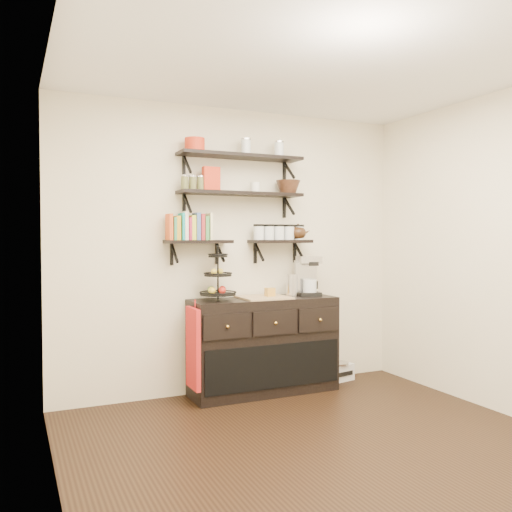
# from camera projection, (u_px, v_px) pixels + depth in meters

# --- Properties ---
(floor) EXTENTS (3.50, 3.50, 0.00)m
(floor) POSITION_uv_depth(u_px,v_px,m) (334.00, 454.00, 3.68)
(floor) COLOR black
(floor) RESTS_ON ground
(ceiling) EXTENTS (3.50, 3.50, 0.02)m
(ceiling) POSITION_uv_depth(u_px,v_px,m) (336.00, 53.00, 3.59)
(ceiling) COLOR white
(ceiling) RESTS_ON back_wall
(back_wall) EXTENTS (3.50, 0.02, 2.70)m
(back_wall) POSITION_uv_depth(u_px,v_px,m) (236.00, 250.00, 5.23)
(back_wall) COLOR #F2EACD
(back_wall) RESTS_ON ground
(left_wall) EXTENTS (0.02, 3.50, 2.70)m
(left_wall) POSITION_uv_depth(u_px,v_px,m) (59.00, 261.00, 2.91)
(left_wall) COLOR #F2EACD
(left_wall) RESTS_ON ground
(shelf_top) EXTENTS (1.20, 0.27, 0.23)m
(shelf_top) POSITION_uv_depth(u_px,v_px,m) (241.00, 157.00, 5.08)
(shelf_top) COLOR black
(shelf_top) RESTS_ON back_wall
(shelf_mid) EXTENTS (1.20, 0.27, 0.23)m
(shelf_mid) POSITION_uv_depth(u_px,v_px,m) (241.00, 194.00, 5.09)
(shelf_mid) COLOR black
(shelf_mid) RESTS_ON back_wall
(shelf_low_left) EXTENTS (0.60, 0.25, 0.23)m
(shelf_low_left) POSITION_uv_depth(u_px,v_px,m) (198.00, 242.00, 4.94)
(shelf_low_left) COLOR black
(shelf_low_left) RESTS_ON back_wall
(shelf_low_right) EXTENTS (0.60, 0.25, 0.23)m
(shelf_low_right) POSITION_uv_depth(u_px,v_px,m) (280.00, 242.00, 5.29)
(shelf_low_right) COLOR black
(shelf_low_right) RESTS_ON back_wall
(cookbooks) EXTENTS (0.40, 0.15, 0.26)m
(cookbooks) POSITION_uv_depth(u_px,v_px,m) (191.00, 227.00, 4.91)
(cookbooks) COLOR #D55320
(cookbooks) RESTS_ON shelf_low_left
(glass_canisters) EXTENTS (0.54, 0.10, 0.13)m
(glass_canisters) POSITION_uv_depth(u_px,v_px,m) (279.00, 233.00, 5.28)
(glass_canisters) COLOR silver
(glass_canisters) RESTS_ON shelf_low_right
(sideboard) EXTENTS (1.40, 0.50, 0.92)m
(sideboard) POSITION_uv_depth(u_px,v_px,m) (264.00, 345.00, 5.12)
(sideboard) COLOR black
(sideboard) RESTS_ON floor
(fruit_stand) EXTENTS (0.33, 0.33, 0.48)m
(fruit_stand) POSITION_uv_depth(u_px,v_px,m) (218.00, 282.00, 4.92)
(fruit_stand) COLOR black
(fruit_stand) RESTS_ON sideboard
(candle) EXTENTS (0.08, 0.08, 0.08)m
(candle) POSITION_uv_depth(u_px,v_px,m) (270.00, 292.00, 5.13)
(candle) COLOR #BA832B
(candle) RESTS_ON sideboard
(coffee_maker) EXTENTS (0.25, 0.24, 0.39)m
(coffee_maker) POSITION_uv_depth(u_px,v_px,m) (307.00, 277.00, 5.33)
(coffee_maker) COLOR black
(coffee_maker) RESTS_ON sideboard
(thermal_carafe) EXTENTS (0.11, 0.11, 0.22)m
(thermal_carafe) POSITION_uv_depth(u_px,v_px,m) (292.00, 286.00, 5.21)
(thermal_carafe) COLOR silver
(thermal_carafe) RESTS_ON sideboard
(apron) EXTENTS (0.04, 0.30, 0.71)m
(apron) POSITION_uv_depth(u_px,v_px,m) (193.00, 348.00, 4.73)
(apron) COLOR red
(apron) RESTS_ON sideboard
(radio) EXTENTS (0.34, 0.25, 0.19)m
(radio) POSITION_uv_depth(u_px,v_px,m) (338.00, 372.00, 5.56)
(radio) COLOR silver
(radio) RESTS_ON floor
(recipe_box) EXTENTS (0.16, 0.07, 0.22)m
(recipe_box) POSITION_uv_depth(u_px,v_px,m) (211.00, 179.00, 4.96)
(recipe_box) COLOR red
(recipe_box) RESTS_ON shelf_mid
(walnut_bowl) EXTENTS (0.24, 0.24, 0.13)m
(walnut_bowl) POSITION_uv_depth(u_px,v_px,m) (288.00, 187.00, 5.29)
(walnut_bowl) COLOR black
(walnut_bowl) RESTS_ON shelf_mid
(ramekins) EXTENTS (0.09, 0.09, 0.10)m
(ramekins) POSITION_uv_depth(u_px,v_px,m) (255.00, 188.00, 5.14)
(ramekins) COLOR white
(ramekins) RESTS_ON shelf_mid
(teapot) EXTENTS (0.23, 0.18, 0.16)m
(teapot) POSITION_uv_depth(u_px,v_px,m) (298.00, 232.00, 5.37)
(teapot) COLOR #331E0F
(teapot) RESTS_ON shelf_low_right
(red_pot) EXTENTS (0.18, 0.18, 0.12)m
(red_pot) POSITION_uv_depth(u_px,v_px,m) (195.00, 145.00, 4.88)
(red_pot) COLOR red
(red_pot) RESTS_ON shelf_top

